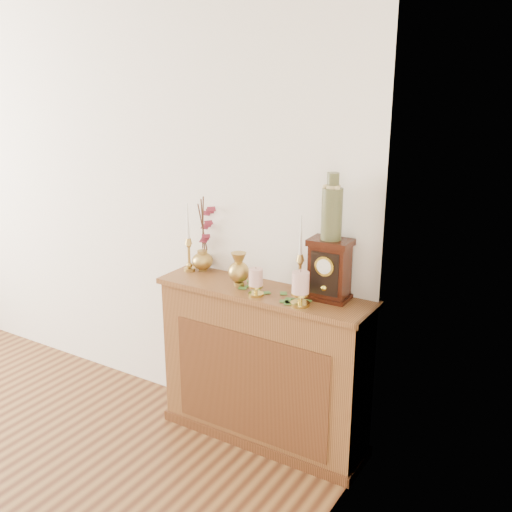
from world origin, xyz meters
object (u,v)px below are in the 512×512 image
Objects in this scene: candlestick_left at (189,249)px; candlestick_center at (300,267)px; bud_vase at (239,270)px; ginger_jar at (207,236)px; mantel_clock at (329,270)px; ceramic_vase at (332,210)px.

candlestick_center is at bearing 3.69° from candlestick_left.
bud_vase is (-0.32, -0.10, -0.04)m from candlestick_center.
candlestick_left is 0.13m from ginger_jar.
ginger_jar is at bearing 156.43° from bud_vase.
ginger_jar reaches higher than mantel_clock.
candlestick_left is 2.16× the size of bud_vase.
ginger_jar is (-0.32, 0.14, 0.11)m from bud_vase.
candlestick_left is 0.89× the size of ginger_jar.
ginger_jar is (0.07, 0.08, 0.07)m from candlestick_left.
bud_vase is at bearing -8.49° from candlestick_left.
bud_vase is at bearing -173.27° from mantel_clock.
mantel_clock reaches higher than bud_vase.
candlestick_center is 0.19m from mantel_clock.
candlestick_left is at bearing 179.36° from mantel_clock.
candlestick_center reaches higher than mantel_clock.
candlestick_left is 0.90m from mantel_clock.
ginger_jar is 1.35× the size of ceramic_vase.
bud_vase is at bearing -171.15° from ceramic_vase.
ceramic_vase reaches higher than bud_vase.
bud_vase is at bearing -162.22° from candlestick_center.
candlestick_left is at bearing -176.31° from candlestick_center.
candlestick_center is 0.39m from ceramic_vase.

